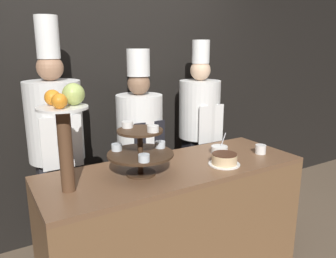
{
  "coord_description": "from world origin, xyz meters",
  "views": [
    {
      "loc": [
        -1.15,
        -1.5,
        1.72
      ],
      "look_at": [
        0.0,
        0.44,
        1.15
      ],
      "focal_mm": 35.0,
      "sensor_mm": 36.0,
      "label": 1
    }
  ],
  "objects_px": {
    "cake_round": "(224,159)",
    "chef_left": "(56,142)",
    "cup_white": "(261,149)",
    "chef_center_right": "(199,127)",
    "serving_bowl_far": "(219,150)",
    "fruit_pedestal": "(66,121)",
    "chef_center_left": "(140,141)",
    "tiered_stand": "(140,149)"
  },
  "relations": [
    {
      "from": "fruit_pedestal",
      "to": "chef_left",
      "type": "bearing_deg",
      "value": 83.78
    },
    {
      "from": "tiered_stand",
      "to": "serving_bowl_far",
      "type": "xyz_separation_m",
      "value": [
        0.72,
        0.08,
        -0.15
      ]
    },
    {
      "from": "chef_left",
      "to": "tiered_stand",
      "type": "bearing_deg",
      "value": -59.7
    },
    {
      "from": "chef_center_left",
      "to": "serving_bowl_far",
      "type": "bearing_deg",
      "value": -55.11
    },
    {
      "from": "tiered_stand",
      "to": "serving_bowl_far",
      "type": "height_order",
      "value": "tiered_stand"
    },
    {
      "from": "cake_round",
      "to": "chef_center_left",
      "type": "height_order",
      "value": "chef_center_left"
    },
    {
      "from": "cup_white",
      "to": "chef_center_left",
      "type": "relative_size",
      "value": 0.05
    },
    {
      "from": "cake_round",
      "to": "chef_center_left",
      "type": "distance_m",
      "value": 0.84
    },
    {
      "from": "cake_round",
      "to": "chef_center_right",
      "type": "bearing_deg",
      "value": 65.81
    },
    {
      "from": "serving_bowl_far",
      "to": "chef_center_left",
      "type": "xyz_separation_m",
      "value": [
        -0.41,
        0.58,
        -0.01
      ]
    },
    {
      "from": "cake_round",
      "to": "chef_left",
      "type": "xyz_separation_m",
      "value": [
        -0.98,
        0.8,
        0.07
      ]
    },
    {
      "from": "serving_bowl_far",
      "to": "cake_round",
      "type": "bearing_deg",
      "value": -121.48
    },
    {
      "from": "serving_bowl_far",
      "to": "chef_center_right",
      "type": "height_order",
      "value": "chef_center_right"
    },
    {
      "from": "serving_bowl_far",
      "to": "chef_left",
      "type": "bearing_deg",
      "value": 152.27
    },
    {
      "from": "chef_center_right",
      "to": "serving_bowl_far",
      "type": "bearing_deg",
      "value": -111.28
    },
    {
      "from": "cup_white",
      "to": "serving_bowl_far",
      "type": "distance_m",
      "value": 0.32
    },
    {
      "from": "cup_white",
      "to": "chef_center_right",
      "type": "relative_size",
      "value": 0.05
    },
    {
      "from": "fruit_pedestal",
      "to": "chef_center_left",
      "type": "distance_m",
      "value": 1.1
    },
    {
      "from": "cake_round",
      "to": "chef_center_left",
      "type": "relative_size",
      "value": 0.13
    },
    {
      "from": "cake_round",
      "to": "serving_bowl_far",
      "type": "height_order",
      "value": "serving_bowl_far"
    },
    {
      "from": "chef_center_right",
      "to": "cup_white",
      "type": "bearing_deg",
      "value": -86.19
    },
    {
      "from": "fruit_pedestal",
      "to": "tiered_stand",
      "type": "bearing_deg",
      "value": 0.69
    },
    {
      "from": "tiered_stand",
      "to": "chef_left",
      "type": "xyz_separation_m",
      "value": [
        -0.39,
        0.66,
        -0.07
      ]
    },
    {
      "from": "tiered_stand",
      "to": "cup_white",
      "type": "relative_size",
      "value": 5.18
    },
    {
      "from": "cup_white",
      "to": "chef_center_left",
      "type": "xyz_separation_m",
      "value": [
        -0.68,
        0.75,
        -0.01
      ]
    },
    {
      "from": "serving_bowl_far",
      "to": "chef_left",
      "type": "relative_size",
      "value": 0.08
    },
    {
      "from": "cup_white",
      "to": "chef_left",
      "type": "height_order",
      "value": "chef_left"
    },
    {
      "from": "tiered_stand",
      "to": "serving_bowl_far",
      "type": "bearing_deg",
      "value": 6.13
    },
    {
      "from": "chef_center_left",
      "to": "cake_round",
      "type": "bearing_deg",
      "value": -70.93
    },
    {
      "from": "chef_center_right",
      "to": "chef_center_left",
      "type": "bearing_deg",
      "value": 180.0
    },
    {
      "from": "cup_white",
      "to": "chef_left",
      "type": "bearing_deg",
      "value": 151.62
    },
    {
      "from": "serving_bowl_far",
      "to": "chef_center_right",
      "type": "distance_m",
      "value": 0.63
    },
    {
      "from": "fruit_pedestal",
      "to": "chef_center_right",
      "type": "distance_m",
      "value": 1.6
    },
    {
      "from": "cup_white",
      "to": "serving_bowl_far",
      "type": "height_order",
      "value": "serving_bowl_far"
    },
    {
      "from": "serving_bowl_far",
      "to": "chef_left",
      "type": "xyz_separation_m",
      "value": [
        -1.11,
        0.58,
        0.08
      ]
    },
    {
      "from": "cake_round",
      "to": "chef_center_left",
      "type": "xyz_separation_m",
      "value": [
        -0.28,
        0.8,
        -0.02
      ]
    },
    {
      "from": "cake_round",
      "to": "chef_center_right",
      "type": "height_order",
      "value": "chef_center_right"
    },
    {
      "from": "cup_white",
      "to": "chef_center_right",
      "type": "height_order",
      "value": "chef_center_right"
    },
    {
      "from": "fruit_pedestal",
      "to": "chef_center_left",
      "type": "xyz_separation_m",
      "value": [
        0.78,
        0.67,
        -0.4
      ]
    },
    {
      "from": "fruit_pedestal",
      "to": "cake_round",
      "type": "height_order",
      "value": "fruit_pedestal"
    },
    {
      "from": "cup_white",
      "to": "chef_center_right",
      "type": "distance_m",
      "value": 0.75
    },
    {
      "from": "chef_left",
      "to": "chef_center_left",
      "type": "bearing_deg",
      "value": 0.0
    }
  ]
}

